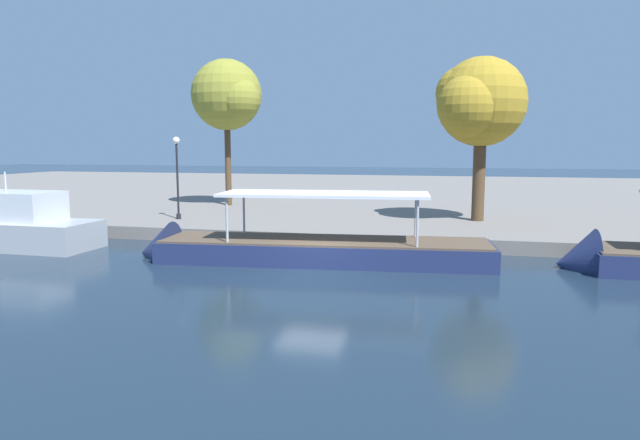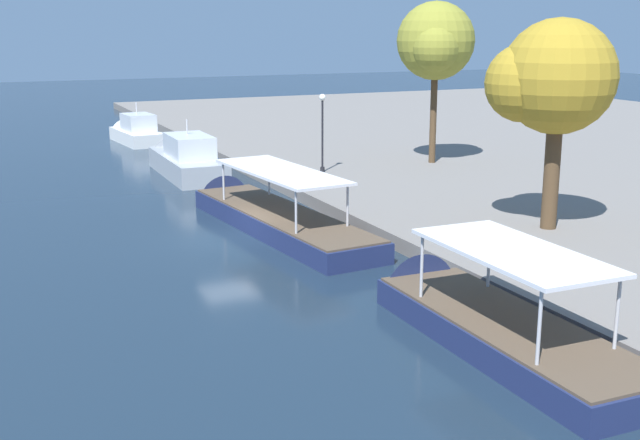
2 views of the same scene
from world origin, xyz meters
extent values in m
plane|color=#192838|center=(0.00, 0.00, 0.00)|extent=(220.00, 220.00, 0.00)
cube|color=slate|center=(0.00, 33.31, 0.33)|extent=(120.00, 55.00, 0.65)
cube|color=#9EA3A8|center=(-15.65, 2.42, 0.46)|extent=(9.09, 3.11, 1.68)
cube|color=silver|center=(-14.97, 2.41, 1.98)|extent=(4.11, 2.44, 1.36)
cylinder|color=silver|center=(-15.42, 2.41, 3.12)|extent=(0.08, 0.08, 0.92)
cube|color=navy|center=(-0.12, 2.61, 0.17)|extent=(13.87, 4.35, 1.38)
cone|color=navy|center=(-7.41, 1.92, 0.17)|extent=(1.66, 2.89, 2.77)
cube|color=brown|center=(-0.12, 2.61, 0.90)|extent=(13.58, 4.17, 0.08)
cylinder|color=#B2B2B7|center=(-3.74, 1.03, 1.85)|extent=(0.10, 0.10, 1.81)
cylinder|color=#B2B2B7|center=(-3.97, 3.48, 1.85)|extent=(0.10, 0.10, 1.81)
cylinder|color=#B2B2B7|center=(3.73, 1.74, 1.85)|extent=(0.10, 0.10, 1.81)
cylinder|color=#B2B2B7|center=(3.50, 4.19, 1.85)|extent=(0.10, 0.10, 1.81)
cube|color=silver|center=(-0.12, 2.61, 2.82)|extent=(8.68, 3.61, 0.12)
cone|color=navy|center=(9.74, 3.61, 0.18)|extent=(1.42, 2.86, 2.85)
cylinder|color=black|center=(-10.17, 9.22, 2.79)|extent=(0.12, 0.12, 4.26)
sphere|color=white|center=(-10.17, 9.22, 5.09)|extent=(0.39, 0.39, 0.39)
cylinder|color=black|center=(-10.17, 9.22, 0.80)|extent=(0.26, 0.26, 0.30)
cylinder|color=#4C3823|center=(6.34, 12.51, 3.00)|extent=(0.68, 0.68, 4.69)
sphere|color=olive|center=(6.34, 12.51, 7.16)|extent=(4.82, 4.82, 4.82)
sphere|color=olive|center=(5.63, 11.32, 6.87)|extent=(3.29, 3.29, 3.29)
sphere|color=olive|center=(5.32, 12.43, 7.63)|extent=(2.90, 2.90, 2.90)
cylinder|color=#4C3823|center=(-10.38, 17.02, 3.56)|extent=(0.42, 0.42, 5.81)
sphere|color=olive|center=(-10.38, 17.02, 8.27)|extent=(4.83, 4.83, 4.83)
sphere|color=olive|center=(-11.10, 18.16, 8.37)|extent=(3.06, 3.06, 3.06)
sphere|color=olive|center=(-9.30, 16.35, 7.92)|extent=(3.02, 3.02, 3.02)
camera|label=1|loc=(5.08, -19.66, 4.75)|focal=31.51mm
camera|label=2|loc=(33.17, -10.44, 9.26)|focal=45.20mm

